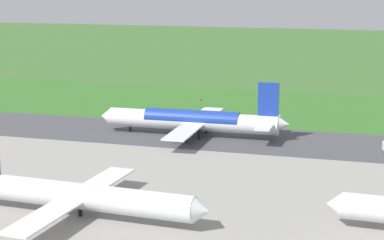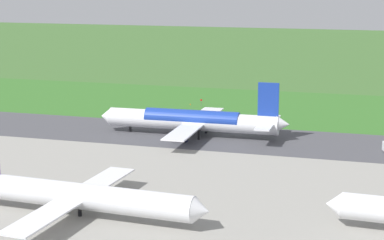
{
  "view_description": "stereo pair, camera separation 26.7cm",
  "coord_description": "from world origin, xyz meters",
  "views": [
    {
      "loc": [
        -57.27,
        177.79,
        43.61
      ],
      "look_at": [
        -5.31,
        0.0,
        4.5
      ],
      "focal_mm": 64.18,
      "sensor_mm": 36.0,
      "label": 1
    },
    {
      "loc": [
        -57.53,
        177.71,
        43.61
      ],
      "look_at": [
        -5.31,
        0.0,
        4.5
      ],
      "focal_mm": 64.18,
      "sensor_mm": 36.0,
      "label": 2
    }
  ],
  "objects": [
    {
      "name": "grass_verge_foreground",
      "position": [
        0.0,
        -41.12,
        0.02
      ],
      "size": [
        600.0,
        80.0,
        0.04
      ],
      "primitive_type": "cube",
      "color": "#346B27",
      "rests_on": "ground"
    },
    {
      "name": "ground_plane",
      "position": [
        0.0,
        0.0,
        0.0
      ],
      "size": [
        800.0,
        800.0,
        0.0
      ],
      "primitive_type": "plane",
      "color": "#3D662D"
    },
    {
      "name": "traffic_cone_orange",
      "position": [
        8.32,
        -44.34,
        0.28
      ],
      "size": [
        0.4,
        0.4,
        0.55
      ],
      "primitive_type": "cone",
      "color": "orange",
      "rests_on": "ground"
    },
    {
      "name": "no_stopping_sign",
      "position": [
        3.68,
        -41.64,
        1.61
      ],
      "size": [
        0.6,
        0.1,
        2.72
      ],
      "color": "slate",
      "rests_on": "ground"
    },
    {
      "name": "apron_concrete",
      "position": [
        0.0,
        63.75,
        0.03
      ],
      "size": [
        440.0,
        110.0,
        0.05
      ],
      "primitive_type": "cube",
      "color": "gray",
      "rests_on": "ground"
    },
    {
      "name": "runway_asphalt",
      "position": [
        0.0,
        0.0,
        0.03
      ],
      "size": [
        600.0,
        30.34,
        0.06
      ],
      "primitive_type": "cube",
      "color": "#47474C",
      "rests_on": "ground"
    },
    {
      "name": "airliner_parked_mid",
      "position": [
        -3.45,
        68.13,
        4.02
      ],
      "size": [
        50.43,
        41.25,
        14.72
      ],
      "color": "white",
      "rests_on": "ground"
    },
    {
      "name": "airliner_main",
      "position": [
        -5.69,
        -0.01,
        4.35
      ],
      "size": [
        54.02,
        44.09,
        15.88
      ],
      "color": "white",
      "rests_on": "ground"
    }
  ]
}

